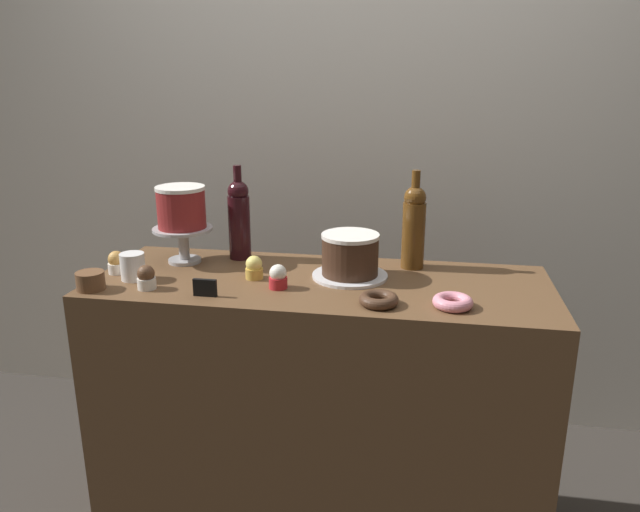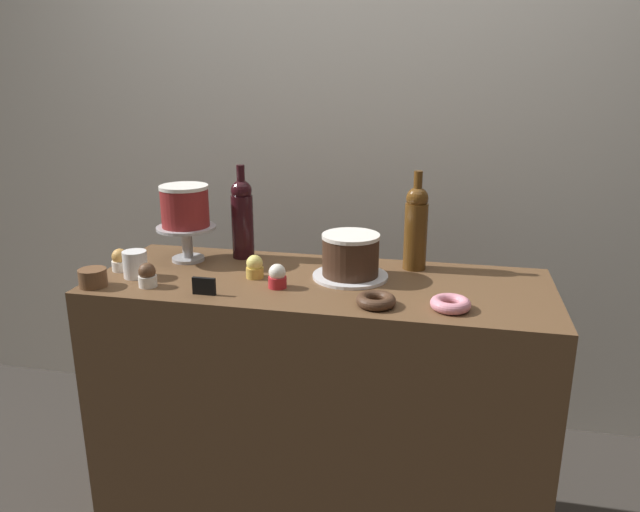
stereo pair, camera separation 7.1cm
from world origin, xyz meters
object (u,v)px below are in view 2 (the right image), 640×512
object	(u,v)px
cupcake_caramel	(120,260)
cookie_stack	(93,278)
cake_stand_pedestal	(187,237)
wine_bottle_dark_red	(242,217)
chocolate_round_cake	(351,255)
wine_bottle_amber	(416,226)
donut_pink	(450,304)
coffee_cup_ceramic	(135,264)
cupcake_vanilla	(277,277)
price_sign_chalkboard	(204,286)
white_layer_cake	(185,206)
cupcake_lemon	(255,267)
donut_chocolate	(376,300)
cupcake_chocolate	(147,276)

from	to	relation	value
cupcake_caramel	cookie_stack	distance (m)	0.16
cake_stand_pedestal	wine_bottle_dark_red	world-z (taller)	wine_bottle_dark_red
chocolate_round_cake	wine_bottle_amber	xyz separation A→B (m)	(0.19, 0.14, 0.07)
wine_bottle_amber	cupcake_caramel	bearing A→B (deg)	-166.48
cupcake_caramel	donut_pink	distance (m)	1.07
donut_pink	coffee_cup_ceramic	distance (m)	0.98
cupcake_vanilla	price_sign_chalkboard	xyz separation A→B (m)	(-0.19, -0.10, -0.01)
white_layer_cake	donut_pink	distance (m)	0.95
donut_pink	price_sign_chalkboard	distance (m)	0.71
cupcake_lemon	cake_stand_pedestal	bearing A→B (deg)	156.07
chocolate_round_cake	wine_bottle_dark_red	world-z (taller)	wine_bottle_dark_red
white_layer_cake	cupcake_vanilla	size ratio (longest dim) A/B	2.20
coffee_cup_ceramic	donut_chocolate	bearing A→B (deg)	-6.25
cupcake_lemon	donut_pink	bearing A→B (deg)	-13.12
wine_bottle_dark_red	cupcake_vanilla	size ratio (longest dim) A/B	4.38
cake_stand_pedestal	chocolate_round_cake	world-z (taller)	chocolate_round_cake
cake_stand_pedestal	cupcake_chocolate	size ratio (longest dim) A/B	2.72
chocolate_round_cake	donut_pink	xyz separation A→B (m)	(0.31, -0.21, -0.06)
wine_bottle_amber	donut_pink	size ratio (longest dim) A/B	2.91
wine_bottle_amber	price_sign_chalkboard	distance (m)	0.71
wine_bottle_dark_red	donut_pink	world-z (taller)	wine_bottle_dark_red
cake_stand_pedestal	cupcake_vanilla	size ratio (longest dim) A/B	2.72
cake_stand_pedestal	cookie_stack	bearing A→B (deg)	-119.14
white_layer_cake	cupcake_caramel	distance (m)	0.28
chocolate_round_cake	cupcake_vanilla	bearing A→B (deg)	-145.41
cake_stand_pedestal	price_sign_chalkboard	bearing A→B (deg)	-58.47
cupcake_lemon	cupcake_vanilla	bearing A→B (deg)	-37.57
donut_pink	cupcake_vanilla	bearing A→B (deg)	172.41
chocolate_round_cake	price_sign_chalkboard	size ratio (longest dim) A/B	2.60
cupcake_chocolate	cupcake_lemon	xyz separation A→B (m)	(0.29, 0.15, 0.00)
wine_bottle_amber	donut_pink	bearing A→B (deg)	-70.51
wine_bottle_dark_red	donut_pink	bearing A→B (deg)	-25.77
cupcake_chocolate	cake_stand_pedestal	bearing A→B (deg)	88.03
donut_pink	donut_chocolate	xyz separation A→B (m)	(-0.20, -0.02, 0.00)
wine_bottle_dark_red	donut_pink	xyz separation A→B (m)	(0.72, -0.35, -0.13)
donut_pink	price_sign_chalkboard	bearing A→B (deg)	-177.13
cupcake_lemon	donut_chocolate	world-z (taller)	cupcake_lemon
coffee_cup_ceramic	cupcake_chocolate	bearing A→B (deg)	-42.78
chocolate_round_cake	coffee_cup_ceramic	distance (m)	0.68
cupcake_caramel	cupcake_vanilla	size ratio (longest dim) A/B	1.00
wine_bottle_amber	cupcake_vanilla	size ratio (longest dim) A/B	4.38
cake_stand_pedestal	cupcake_lemon	size ratio (longest dim) A/B	2.72
cupcake_vanilla	cake_stand_pedestal	bearing A→B (deg)	152.27
cupcake_chocolate	cookie_stack	bearing A→B (deg)	-167.86
coffee_cup_ceramic	cupcake_caramel	bearing A→B (deg)	149.12
wine_bottle_dark_red	cupcake_caramel	distance (m)	0.43
cookie_stack	donut_chocolate	bearing A→B (deg)	1.56
donut_pink	cookie_stack	world-z (taller)	cookie_stack
price_sign_chalkboard	cake_stand_pedestal	bearing A→B (deg)	121.53
chocolate_round_cake	cupcake_chocolate	size ratio (longest dim) A/B	2.45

